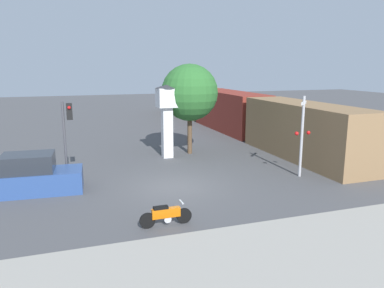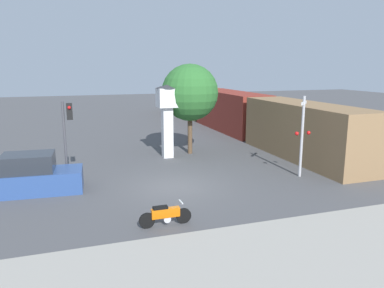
{
  "view_description": "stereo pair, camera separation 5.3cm",
  "coord_description": "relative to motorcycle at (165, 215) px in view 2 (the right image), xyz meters",
  "views": [
    {
      "loc": [
        -4.64,
        -16.31,
        5.63
      ],
      "look_at": [
        1.13,
        0.72,
        1.87
      ],
      "focal_mm": 35.0,
      "sensor_mm": 36.0,
      "label": 1
    },
    {
      "loc": [
        -4.59,
        -16.33,
        5.63
      ],
      "look_at": [
        1.13,
        0.72,
        1.87
      ],
      "focal_mm": 35.0,
      "sensor_mm": 36.0,
      "label": 2
    }
  ],
  "objects": [
    {
      "name": "clock_tower",
      "position": [
        2.73,
        9.95,
        2.61
      ],
      "size": [
        1.39,
        1.39,
        4.52
      ],
      "color": "white",
      "rests_on": "ground_plane"
    },
    {
      "name": "motorcycle",
      "position": [
        0.0,
        0.0,
        0.0
      ],
      "size": [
        1.92,
        0.42,
        0.85
      ],
      "rotation": [
        0.0,
        0.0,
        0.01
      ],
      "color": "black",
      "rests_on": "ground_plane"
    },
    {
      "name": "parked_car",
      "position": [
        -4.76,
        5.41,
        0.34
      ],
      "size": [
        4.31,
        2.08,
        1.8
      ],
      "rotation": [
        0.0,
        0.0,
        -0.07
      ],
      "color": "#2D4C8C",
      "rests_on": "ground_plane"
    },
    {
      "name": "freight_train",
      "position": [
        10.75,
        18.17,
        1.29
      ],
      "size": [
        2.8,
        32.6,
        3.4
      ],
      "color": "olive",
      "rests_on": "ground_plane"
    },
    {
      "name": "sidewalk_strip",
      "position": [
        1.5,
        -4.0,
        -0.36
      ],
      "size": [
        36.0,
        6.0,
        0.1
      ],
      "color": "#9E998E",
      "rests_on": "ground_plane"
    },
    {
      "name": "street_tree",
      "position": [
        4.4,
        10.53,
        3.55
      ],
      "size": [
        3.62,
        3.62,
        5.78
      ],
      "color": "brown",
      "rests_on": "ground_plane"
    },
    {
      "name": "traffic_light",
      "position": [
        -3.14,
        6.72,
        2.34
      ],
      "size": [
        0.5,
        0.35,
        3.98
      ],
      "color": "#47474C",
      "rests_on": "ground_plane"
    },
    {
      "name": "ground_plane",
      "position": [
        1.5,
        4.1,
        -0.41
      ],
      "size": [
        120.0,
        120.0,
        0.0
      ],
      "primitive_type": "plane",
      "color": "#4C4C4F"
    },
    {
      "name": "railroad_crossing_signal",
      "position": [
        8.18,
        3.73,
        1.85
      ],
      "size": [
        0.9,
        0.82,
        4.16
      ],
      "color": "#B7B7BC",
      "rests_on": "ground_plane"
    }
  ]
}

